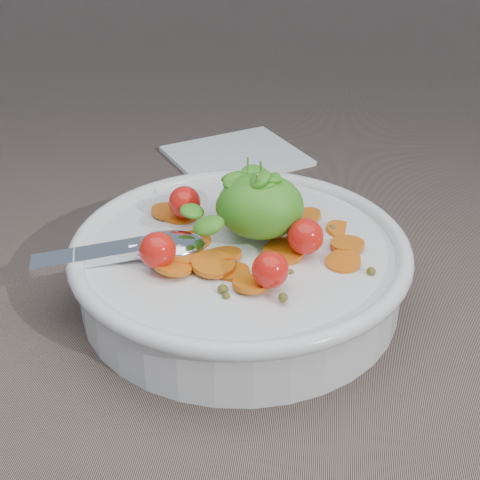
# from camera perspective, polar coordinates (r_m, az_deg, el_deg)

# --- Properties ---
(ground) EXTENTS (6.00, 6.00, 0.00)m
(ground) POSITION_cam_1_polar(r_m,az_deg,el_deg) (0.53, -2.05, -4.71)
(ground) COLOR #7A6457
(ground) RESTS_ON ground
(bowl) EXTENTS (0.28, 0.26, 0.11)m
(bowl) POSITION_cam_1_polar(r_m,az_deg,el_deg) (0.51, -0.01, -2.09)
(bowl) COLOR white
(bowl) RESTS_ON ground
(napkin) EXTENTS (0.18, 0.18, 0.01)m
(napkin) POSITION_cam_1_polar(r_m,az_deg,el_deg) (0.77, -0.33, 7.20)
(napkin) COLOR white
(napkin) RESTS_ON ground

